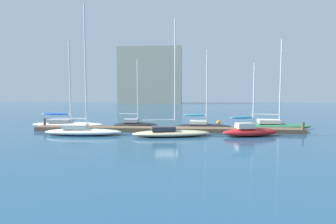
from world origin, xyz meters
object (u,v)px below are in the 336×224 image
object	(u,v)px
sailboat_0	(67,123)
sailboat_2	(135,124)
sailboat_3	(170,132)
sailboat_6	(275,125)
sailboat_5	(249,131)
sailboat_1	(82,130)
sailboat_4	(203,125)
harbor_building_distant	(151,76)
mooring_buoy_orange	(218,122)

from	to	relation	value
sailboat_0	sailboat_2	size ratio (longest dim) A/B	1.29
sailboat_3	sailboat_6	distance (m)	13.42
sailboat_3	sailboat_5	distance (m)	7.95
sailboat_1	sailboat_6	bearing A→B (deg)	13.39
sailboat_1	sailboat_5	distance (m)	17.01
sailboat_5	sailboat_6	bearing A→B (deg)	39.81
sailboat_4	harbor_building_distant	xyz separation A→B (m)	(-12.93, 50.89, 7.56)
sailboat_4	sailboat_0	bearing A→B (deg)	-178.98
sailboat_0	harbor_building_distant	size ratio (longest dim) A/B	0.59
sailboat_3	sailboat_5	bearing A→B (deg)	-5.94
sailboat_5	sailboat_6	distance (m)	6.78
sailboat_1	sailboat_4	xyz separation A→B (m)	(12.57, 5.61, -0.08)
sailboat_2	sailboat_6	distance (m)	16.62
sailboat_0	sailboat_3	distance (m)	14.66
sailboat_2	sailboat_1	bearing A→B (deg)	-126.05
sailboat_6	harbor_building_distant	bearing A→B (deg)	114.31
sailboat_0	sailboat_5	size ratio (longest dim) A/B	1.44
sailboat_3	sailboat_4	xyz separation A→B (m)	(3.49, 5.75, -0.03)
sailboat_5	mooring_buoy_orange	size ratio (longest dim) A/B	13.24
sailboat_1	sailboat_4	world-z (taller)	sailboat_1
sailboat_3	sailboat_6	bearing A→B (deg)	16.43
sailboat_0	sailboat_1	xyz separation A→B (m)	(4.21, -6.03, 0.10)
sailboat_0	sailboat_5	world-z (taller)	sailboat_0
sailboat_0	sailboat_1	distance (m)	7.35
sailboat_0	harbor_building_distant	xyz separation A→B (m)	(3.85, 50.47, 7.58)
sailboat_1	harbor_building_distant	bearing A→B (deg)	87.82
sailboat_2	sailboat_4	size ratio (longest dim) A/B	0.88
sailboat_3	harbor_building_distant	distance (m)	57.91
sailboat_5	sailboat_6	size ratio (longest dim) A/B	0.70
sailboat_0	sailboat_6	world-z (taller)	sailboat_0
sailboat_2	mooring_buoy_orange	bearing A→B (deg)	19.06
sailboat_0	sailboat_3	bearing A→B (deg)	-25.73
sailboat_6	harbor_building_distant	xyz separation A→B (m)	(-21.37, 50.49, 7.54)
mooring_buoy_orange	harbor_building_distant	world-z (taller)	harbor_building_distant
sailboat_1	sailboat_3	xyz separation A→B (m)	(9.08, -0.15, -0.05)
sailboat_0	sailboat_6	distance (m)	25.23
sailboat_4	sailboat_6	xyz separation A→B (m)	(8.44, 0.39, 0.03)
sailboat_5	sailboat_3	bearing A→B (deg)	170.93
sailboat_3	sailboat_4	size ratio (longest dim) A/B	1.25
sailboat_0	sailboat_5	distance (m)	21.92
sailboat_1	sailboat_2	distance (m)	7.41
sailboat_2	sailboat_6	bearing A→B (deg)	0.35
sailboat_2	sailboat_4	xyz separation A→B (m)	(8.18, -0.37, -0.01)
sailboat_2	harbor_building_distant	bearing A→B (deg)	95.64
sailboat_1	sailboat_2	bearing A→B (deg)	51.14
mooring_buoy_orange	harbor_building_distant	distance (m)	49.97
sailboat_1	sailboat_6	distance (m)	21.85
sailboat_2	sailboat_4	distance (m)	8.19
sailboat_2	sailboat_6	xyz separation A→B (m)	(16.62, 0.03, 0.02)
sailboat_0	sailboat_4	size ratio (longest dim) A/B	1.13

